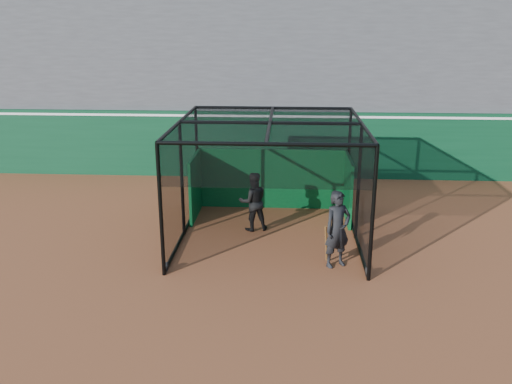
{
  "coord_description": "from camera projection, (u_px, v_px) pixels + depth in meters",
  "views": [
    {
      "loc": [
        1.07,
        -11.54,
        5.69
      ],
      "look_at": [
        0.29,
        2.0,
        1.4
      ],
      "focal_mm": 38.0,
      "sensor_mm": 36.0,
      "label": 1
    }
  ],
  "objects": [
    {
      "name": "batter",
      "position": [
        253.0,
        202.0,
        15.23
      ],
      "size": [
        0.97,
        0.84,
        1.69
      ],
      "primitive_type": "imported",
      "rotation": [
        0.0,
        0.0,
        3.43
      ],
      "color": "black",
      "rests_on": "ground"
    },
    {
      "name": "outfield_wall",
      "position": [
        258.0,
        143.0,
        20.46
      ],
      "size": [
        50.0,
        0.5,
        2.5
      ],
      "color": "#0A3B20",
      "rests_on": "ground"
    },
    {
      "name": "on_deck_player",
      "position": [
        337.0,
        229.0,
        12.91
      ],
      "size": [
        0.83,
        0.74,
        1.9
      ],
      "color": "black",
      "rests_on": "ground"
    },
    {
      "name": "batting_cage",
      "position": [
        269.0,
        181.0,
        14.55
      ],
      "size": [
        4.85,
        5.18,
        3.17
      ],
      "color": "black",
      "rests_on": "ground"
    },
    {
      "name": "grandstand",
      "position": [
        263.0,
        51.0,
        23.09
      ],
      "size": [
        50.0,
        7.85,
        8.95
      ],
      "color": "#4C4C4F",
      "rests_on": "ground"
    },
    {
      "name": "ground",
      "position": [
        239.0,
        274.0,
        12.76
      ],
      "size": [
        120.0,
        120.0,
        0.0
      ],
      "primitive_type": "plane",
      "color": "brown",
      "rests_on": "ground"
    }
  ]
}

